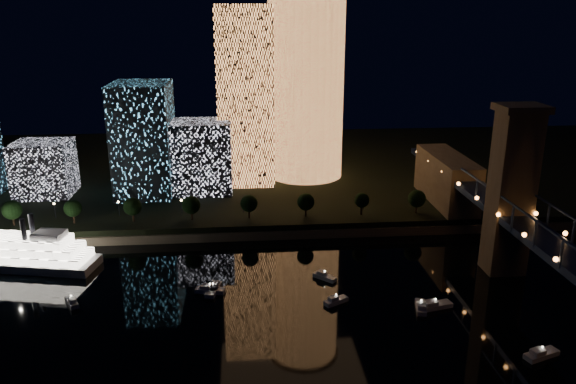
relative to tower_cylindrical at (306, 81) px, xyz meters
name	(u,v)px	position (x,y,z in m)	size (l,w,h in m)	color
far_bank	(267,170)	(-15.85, 18.84, -43.65)	(420.00, 160.00, 5.00)	black
seawall	(279,233)	(-15.85, -59.16, -44.65)	(420.00, 6.00, 3.00)	#6B5E4C
tower_cylindrical	(306,81)	(0.00, 0.00, 0.00)	(34.00, 34.00, 82.04)	#FF9C51
tower_rectangular	(245,96)	(-25.96, -6.73, -5.06)	(22.68, 22.68, 72.17)	#FF9C51
midrise_blocks	(101,151)	(-82.84, -19.39, -24.05)	(112.82, 28.32, 43.57)	white
riverboat	(4,252)	(-101.16, -74.63, -41.80)	(57.29, 22.63, 16.93)	silver
motorboats	(304,341)	(-14.61, -125.38, -45.33)	(119.25, 83.45, 2.78)	silver
esplanade_trees	(183,205)	(-48.57, -53.16, -35.67)	(166.30, 6.66, 8.83)	black
street_lamps	(181,204)	(-49.85, -47.16, -37.12)	(132.70, 0.70, 5.65)	black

